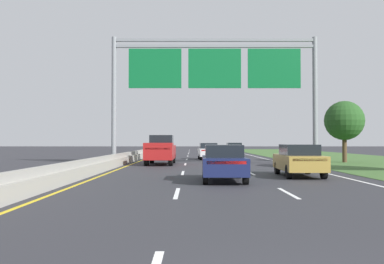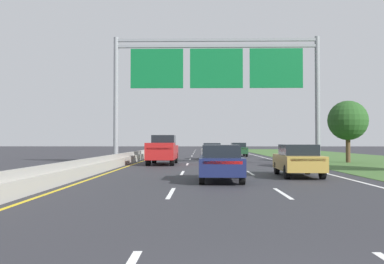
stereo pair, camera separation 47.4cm
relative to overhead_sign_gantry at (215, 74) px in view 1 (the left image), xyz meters
name	(u,v)px [view 1 (the left image)]	position (x,y,z in m)	size (l,w,h in m)	color
ground_plane	(207,160)	(-0.30, 7.77, -6.65)	(220.00, 220.00, 0.00)	#2B2B30
lane_striping	(208,161)	(-0.30, 7.32, -6.64)	(11.96, 106.00, 0.01)	white
grass_verge_right	(361,160)	(13.65, 7.77, -6.64)	(14.00, 110.00, 0.02)	#3D602D
median_barrier_concrete	(135,156)	(-6.90, 7.77, -6.29)	(0.60, 110.00, 0.85)	#99968E
overhead_sign_gantry	(215,74)	(0.00, 0.00, 0.00)	(15.06, 0.42, 9.37)	gray
pickup_truck_red	(161,150)	(-3.99, 0.98, -5.57)	(2.05, 5.42, 2.20)	maroon
car_white_centre_lane_sedan	(209,151)	(-0.09, 9.87, -5.83)	(1.93, 4.45, 1.57)	silver
car_navy_centre_lane_sedan	(224,162)	(-0.28, -12.40, -5.83)	(1.90, 4.43, 1.57)	#161E47
car_darkgreen_right_lane_sedan	(235,149)	(3.22, 18.35, -5.83)	(1.82, 4.40, 1.57)	#193D23
car_gold_right_lane_sedan	(299,160)	(3.62, -9.94, -5.83)	(1.93, 4.44, 1.57)	#A38438
roadside_tree_mid	(345,121)	(10.81, 3.82, -3.24)	(3.21, 3.21, 5.04)	#4C3823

